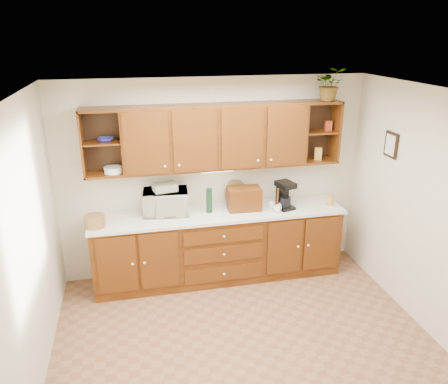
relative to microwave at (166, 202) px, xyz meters
name	(u,v)px	position (x,y,z in m)	size (l,w,h in m)	color
floor	(247,347)	(0.66, -1.55, -1.09)	(4.00, 4.00, 0.00)	brown
ceiling	(253,96)	(0.66, -1.55, 1.51)	(4.00, 4.00, 0.00)	white
back_wall	(214,178)	(0.66, 0.20, 0.21)	(4.00, 4.00, 0.00)	beige
left_wall	(24,257)	(-1.34, -1.55, 0.21)	(3.50, 3.50, 0.00)	beige
right_wall	(435,217)	(2.66, -1.55, 0.21)	(3.50, 3.50, 0.00)	beige
base_cabinets	(219,246)	(0.66, -0.10, -0.64)	(3.20, 0.60, 0.90)	#311505
countertop	(219,214)	(0.66, -0.11, -0.17)	(3.24, 0.64, 0.04)	white
upper_cabinets	(217,136)	(0.67, 0.04, 0.80)	(3.20, 0.33, 0.80)	#311505
undercabinet_light	(217,170)	(0.66, -0.02, 0.38)	(0.40, 0.05, 0.03)	white
framed_picture	(391,145)	(2.64, -0.65, 0.76)	(0.03, 0.24, 0.30)	black
wicker_basket	(95,221)	(-0.86, -0.22, -0.09)	(0.24, 0.24, 0.14)	olive
microwave	(166,202)	(0.00, 0.00, 0.00)	(0.56, 0.38, 0.31)	#EBE6CB
towel_stack	(165,187)	(0.00, 0.00, 0.20)	(0.28, 0.21, 0.09)	#D1B762
wine_bottle	(209,201)	(0.54, -0.08, 0.01)	(0.08, 0.08, 0.32)	black
woven_tray	(235,204)	(0.93, 0.11, -0.14)	(0.34, 0.34, 0.02)	olive
bread_box	(244,199)	(1.00, -0.08, -0.01)	(0.42, 0.26, 0.30)	#311505
mug_tree	(277,206)	(1.42, -0.19, -0.11)	(0.25, 0.26, 0.29)	#311505
canister_red	(253,201)	(1.15, -0.02, -0.08)	(0.11, 0.11, 0.15)	maroon
canister_white	(250,202)	(1.08, -0.09, -0.06)	(0.07, 0.07, 0.18)	white
canister_yellow	(330,201)	(2.16, -0.18, -0.09)	(0.08, 0.08, 0.12)	gold
coffee_maker	(284,195)	(1.53, -0.14, 0.02)	(0.25, 0.29, 0.36)	black
bowl_stack	(106,140)	(-0.66, 0.02, 0.83)	(0.19, 0.19, 0.05)	navy
plate_stack	(113,170)	(-0.60, 0.01, 0.46)	(0.22, 0.22, 0.07)	white
pantry_box_yellow	(318,154)	(2.02, 0.01, 0.51)	(0.09, 0.07, 0.16)	gold
pantry_box_red	(328,126)	(2.14, 0.03, 0.87)	(0.09, 0.08, 0.13)	maroon
potted_plant	(330,84)	(2.11, -0.01, 1.40)	(0.37, 0.32, 0.41)	#999999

